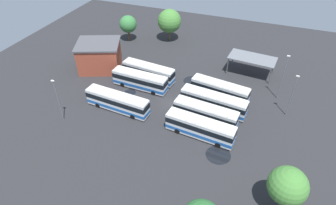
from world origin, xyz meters
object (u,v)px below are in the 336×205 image
at_px(bus_row1_slot0, 200,128).
at_px(lamp_post_near_entrance, 58,99).
at_px(bus_row0_slot2, 140,80).
at_px(depot_building, 99,56).
at_px(bus_row1_slot3, 220,90).
at_px(tree_west_edge, 128,24).
at_px(bus_row0_slot0, 117,102).
at_px(tree_northeast, 169,21).
at_px(bus_row0_slot3, 149,72).
at_px(lamp_post_by_building, 292,94).
at_px(tree_north_edge, 288,186).
at_px(bus_row1_slot1, 205,114).
at_px(maintenance_shelter, 252,58).
at_px(lamp_post_far_corner, 283,76).
at_px(bus_row1_slot2, 214,102).

bearing_deg(bus_row1_slot0, lamp_post_near_entrance, -168.92).
xyz_separation_m(bus_row0_slot2, depot_building, (-12.08, 4.21, 1.30)).
relative_size(bus_row1_slot3, tree_west_edge, 1.72).
bearing_deg(bus_row1_slot0, bus_row0_slot0, 175.11).
height_order(depot_building, tree_northeast, tree_northeast).
bearing_deg(bus_row0_slot3, lamp_post_by_building, -4.04).
xyz_separation_m(bus_row0_slot3, tree_north_edge, (29.21, -22.95, 3.08)).
bearing_deg(bus_row1_slot3, bus_row1_slot1, -95.55).
xyz_separation_m(maintenance_shelter, lamp_post_by_building, (8.50, -12.25, 0.82)).
bearing_deg(maintenance_shelter, lamp_post_near_entrance, -136.46).
relative_size(lamp_post_far_corner, lamp_post_near_entrance, 1.12).
distance_m(bus_row0_slot3, lamp_post_far_corner, 27.40).
bearing_deg(maintenance_shelter, bus_row0_slot0, -134.59).
relative_size(bus_row0_slot3, maintenance_shelter, 1.14).
bearing_deg(lamp_post_by_building, tree_northeast, 145.17).
bearing_deg(lamp_post_far_corner, tree_north_edge, -85.21).
bearing_deg(bus_row0_slot0, tree_north_edge, -20.14).
bearing_deg(lamp_post_by_building, tree_west_edge, 156.72).
bearing_deg(bus_row1_slot2, lamp_post_near_entrance, -153.25).
xyz_separation_m(bus_row0_slot2, tree_west_edge, (-12.52, 19.66, 2.73)).
distance_m(depot_building, lamp_post_far_corner, 39.58).
relative_size(bus_row1_slot2, tree_northeast, 1.51).
xyz_separation_m(bus_row1_slot1, tree_west_edge, (-28.13, 25.32, 2.73)).
distance_m(bus_row1_slot2, lamp_post_near_entrance, 28.16).
xyz_separation_m(bus_row0_slot2, tree_north_edge, (29.54, -19.25, 3.08)).
xyz_separation_m(bus_row1_slot3, tree_north_edge, (13.14, -21.67, 3.08)).
height_order(bus_row0_slot0, bus_row1_slot3, same).
height_order(bus_row1_slot2, lamp_post_by_building, lamp_post_by_building).
xyz_separation_m(bus_row0_slot0, bus_row1_slot0, (16.57, -1.42, -0.00)).
bearing_deg(lamp_post_by_building, bus_row0_slot0, -162.10).
bearing_deg(bus_row0_slot0, maintenance_shelter, 45.41).
height_order(depot_building, tree_north_edge, tree_north_edge).
distance_m(bus_row0_slot3, tree_northeast, 20.47).
bearing_deg(tree_northeast, bus_row1_slot0, -61.48).
distance_m(lamp_post_far_corner, tree_west_edge, 41.99).
relative_size(bus_row1_slot2, depot_building, 1.09).
distance_m(bus_row0_slot2, tree_northeast, 24.06).
height_order(bus_row1_slot0, tree_northeast, tree_northeast).
distance_m(lamp_post_by_building, tree_north_edge, 20.90).
distance_m(bus_row1_slot2, lamp_post_by_building, 13.92).
bearing_deg(tree_west_edge, bus_row0_slot0, -67.21).
distance_m(bus_row1_slot0, maintenance_shelter, 24.06).
bearing_deg(bus_row0_slot2, lamp_post_far_corner, 13.51).
height_order(bus_row1_slot1, tree_west_edge, tree_west_edge).
distance_m(lamp_post_near_entrance, tree_north_edge, 38.73).
distance_m(bus_row1_slot1, bus_row1_slot2, 3.96).
distance_m(bus_row1_slot2, bus_row1_slot3, 4.16).
bearing_deg(tree_west_edge, tree_northeast, 21.55).
height_order(bus_row0_slot3, lamp_post_near_entrance, lamp_post_near_entrance).
bearing_deg(bus_row0_slot2, tree_west_edge, 122.50).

